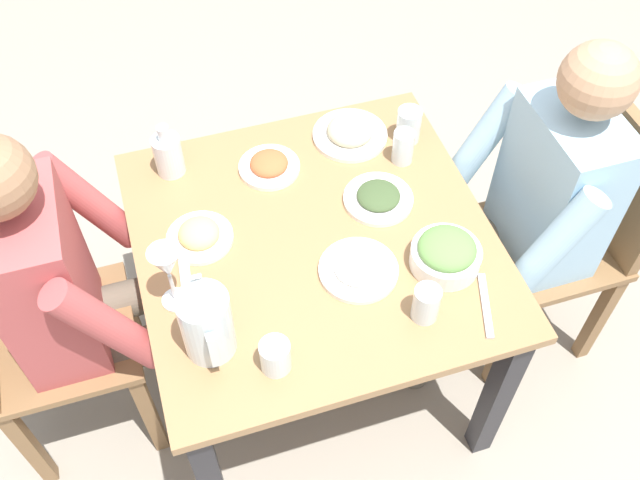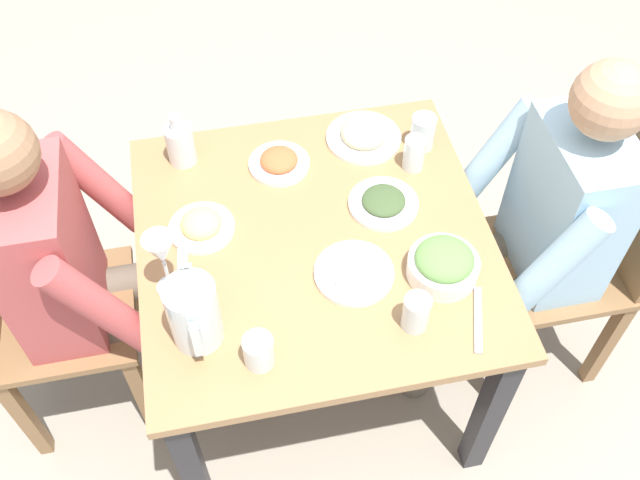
% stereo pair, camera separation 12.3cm
% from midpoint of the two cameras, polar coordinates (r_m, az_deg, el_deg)
% --- Properties ---
extents(ground_plane, '(8.00, 8.00, 0.00)m').
position_cam_midpoint_polar(ground_plane, '(2.49, -1.79, -10.04)').
color(ground_plane, gray).
extents(dining_table, '(0.93, 0.93, 0.71)m').
position_cam_midpoint_polar(dining_table, '(1.98, -2.21, -1.89)').
color(dining_table, '#997047').
rests_on(dining_table, ground_plane).
extents(chair_near, '(0.40, 0.40, 0.90)m').
position_cam_midpoint_polar(chair_near, '(2.13, -23.82, -7.08)').
color(chair_near, olive).
rests_on(chair_near, ground_plane).
extents(chair_far, '(0.40, 0.40, 0.90)m').
position_cam_midpoint_polar(chair_far, '(2.27, 17.84, 0.88)').
color(chair_far, olive).
rests_on(chair_far, ground_plane).
extents(diner_near, '(0.48, 0.53, 1.19)m').
position_cam_midpoint_polar(diner_near, '(1.97, -19.52, -3.56)').
color(diner_near, '#B24C4C').
rests_on(diner_near, ground_plane).
extents(diner_far, '(0.48, 0.53, 1.19)m').
position_cam_midpoint_polar(diner_far, '(2.07, 13.99, 2.15)').
color(diner_far, '#9EC6E0').
rests_on(diner_far, ground_plane).
extents(water_pitcher, '(0.16, 0.12, 0.19)m').
position_cam_midpoint_polar(water_pitcher, '(1.66, -11.06, -6.63)').
color(water_pitcher, silver).
rests_on(water_pitcher, dining_table).
extents(salad_bowl, '(0.18, 0.18, 0.09)m').
position_cam_midpoint_polar(salad_bowl, '(1.82, 8.05, -1.14)').
color(salad_bowl, white).
rests_on(salad_bowl, dining_table).
extents(plate_rice_curry, '(0.17, 0.17, 0.04)m').
position_cam_midpoint_polar(plate_rice_curry, '(2.05, -5.76, 5.84)').
color(plate_rice_curry, white).
rests_on(plate_rice_curry, dining_table).
extents(plate_beans, '(0.22, 0.22, 0.06)m').
position_cam_midpoint_polar(plate_beans, '(2.13, 0.73, 8.47)').
color(plate_beans, white).
rests_on(plate_beans, dining_table).
extents(plate_yoghurt, '(0.20, 0.20, 0.04)m').
position_cam_midpoint_polar(plate_yoghurt, '(1.81, 1.13, -2.34)').
color(plate_yoghurt, white).
rests_on(plate_yoghurt, dining_table).
extents(plate_fries, '(0.18, 0.18, 0.05)m').
position_cam_midpoint_polar(plate_fries, '(1.91, -11.33, 0.32)').
color(plate_fries, white).
rests_on(plate_fries, dining_table).
extents(plate_dolmas, '(0.19, 0.19, 0.04)m').
position_cam_midpoint_polar(plate_dolmas, '(1.97, 2.86, 3.31)').
color(plate_dolmas, white).
rests_on(plate_dolmas, dining_table).
extents(water_glass_far_left, '(0.07, 0.07, 0.10)m').
position_cam_midpoint_polar(water_glass_far_left, '(1.72, 6.36, -5.10)').
color(water_glass_far_left, silver).
rests_on(water_glass_far_left, dining_table).
extents(water_glass_center, '(0.07, 0.07, 0.09)m').
position_cam_midpoint_polar(water_glass_center, '(1.65, -5.71, -9.21)').
color(water_glass_center, silver).
rests_on(water_glass_center, dining_table).
extents(water_glass_far_right, '(0.06, 0.06, 0.10)m').
position_cam_midpoint_polar(water_glass_far_right, '(2.05, 4.88, 7.29)').
color(water_glass_far_right, silver).
rests_on(water_glass_far_right, dining_table).
extents(water_glass_near_right, '(0.07, 0.07, 0.11)m').
position_cam_midpoint_polar(water_glass_near_right, '(2.11, 5.35, 8.96)').
color(water_glass_near_right, silver).
rests_on(water_glass_near_right, dining_table).
extents(wine_glass, '(0.08, 0.08, 0.20)m').
position_cam_midpoint_polar(wine_glass, '(1.71, -14.03, -2.13)').
color(wine_glass, silver).
rests_on(wine_glass, dining_table).
extents(oil_carafe, '(0.08, 0.08, 0.16)m').
position_cam_midpoint_polar(oil_carafe, '(2.07, -13.55, 6.39)').
color(oil_carafe, silver).
rests_on(oil_carafe, dining_table).
extents(fork_near, '(0.17, 0.04, 0.01)m').
position_cam_midpoint_polar(fork_near, '(1.86, -12.50, -2.48)').
color(fork_near, silver).
rests_on(fork_near, dining_table).
extents(knife_near, '(0.18, 0.08, 0.01)m').
position_cam_midpoint_polar(knife_near, '(1.80, 11.05, -5.16)').
color(knife_near, silver).
rests_on(knife_near, dining_table).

